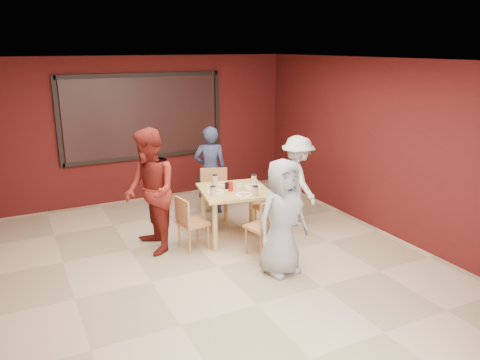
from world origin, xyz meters
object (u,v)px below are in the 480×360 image
dining_table (234,196)px  chair_right (274,203)px  diner_left (150,192)px  diner_right (297,181)px  diner_front (282,217)px  chair_left (189,220)px  diner_back (210,170)px  chair_back (214,193)px  chair_front (266,224)px

dining_table → chair_right: 0.72m
diner_left → diner_right: (2.55, -0.04, -0.16)m
chair_right → diner_front: size_ratio=0.57×
chair_left → diner_back: (0.94, 1.36, 0.34)m
diner_back → diner_right: bearing=153.4°
diner_left → dining_table: bearing=84.3°
chair_right → diner_left: diner_left is taller
dining_table → diner_right: 1.24m
chair_back → diner_front: 2.11m
chair_back → diner_right: 1.43m
chair_left → diner_front: size_ratio=0.52×
chair_left → chair_right: size_ratio=0.91×
chair_front → chair_back: 1.58m
diner_back → diner_right: 1.62m
chair_back → diner_back: 0.61m
dining_table → diner_back: 1.29m
chair_right → diner_left: size_ratio=0.49×
dining_table → chair_back: dining_table is taller
diner_back → dining_table: bearing=104.4°
chair_right → diner_back: (-0.54, 1.36, 0.29)m
chair_back → diner_back: diner_back is taller
dining_table → diner_left: size_ratio=0.65×
diner_back → chair_front: bearing=109.9°
chair_front → diner_front: (-0.06, -0.52, 0.29)m
dining_table → diner_back: bearing=83.6°
chair_left → diner_back: 1.69m
chair_right → chair_back: bearing=130.0°
chair_right → diner_front: 1.44m
chair_front → chair_left: 1.17m
chair_right → diner_left: 2.05m
chair_right → diner_right: diner_right is taller
chair_back → diner_left: size_ratio=0.51×
diner_right → diner_left: bearing=93.2°
chair_back → diner_left: 1.49m
dining_table → diner_front: (0.05, -1.34, 0.08)m
diner_front → diner_left: diner_left is taller
dining_table → chair_back: bearing=90.8°
chair_front → diner_back: size_ratio=0.55×
diner_back → diner_left: diner_left is taller
chair_back → chair_front: bearing=-85.7°
diner_front → diner_left: 2.01m
chair_front → diner_front: size_ratio=0.56×
chair_left → diner_right: bearing=4.9°
chair_left → dining_table: bearing=6.1°
chair_front → diner_back: 2.13m
dining_table → diner_left: 1.33m
chair_front → diner_right: (1.13, 0.91, 0.27)m
chair_front → diner_front: bearing=-96.6°
diner_back → diner_front: bearing=108.7°
diner_back → diner_right: size_ratio=1.04×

